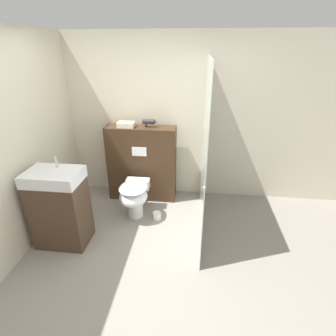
% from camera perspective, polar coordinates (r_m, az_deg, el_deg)
% --- Properties ---
extents(ground_plane, '(12.00, 12.00, 0.00)m').
position_cam_1_polar(ground_plane, '(3.18, -5.96, -21.26)').
color(ground_plane, gray).
extents(wall_back, '(8.00, 0.06, 2.50)m').
position_cam_1_polar(wall_back, '(4.14, -1.35, 10.52)').
color(wall_back, beige).
rests_on(wall_back, ground_plane).
extents(partition_panel, '(1.07, 0.31, 1.19)m').
position_cam_1_polar(partition_panel, '(4.17, -5.67, 0.98)').
color(partition_panel, '#3D2819').
rests_on(partition_panel, ground_plane).
extents(shower_glass, '(0.04, 1.74, 2.19)m').
position_cam_1_polar(shower_glass, '(3.29, 7.87, 3.58)').
color(shower_glass, silver).
rests_on(shower_glass, ground_plane).
extents(toilet, '(0.39, 0.59, 0.53)m').
position_cam_1_polar(toilet, '(3.77, -7.33, -6.18)').
color(toilet, white).
rests_on(toilet, ground_plane).
extents(sink_vanity, '(0.63, 0.44, 1.14)m').
position_cam_1_polar(sink_vanity, '(3.48, -22.48, -8.04)').
color(sink_vanity, '#473323').
rests_on(sink_vanity, ground_plane).
extents(hair_drier, '(0.21, 0.07, 0.12)m').
position_cam_1_polar(hair_drier, '(3.91, -4.14, 10.01)').
color(hair_drier, '#2D2D33').
rests_on(hair_drier, partition_panel).
extents(folded_towel, '(0.25, 0.17, 0.07)m').
position_cam_1_polar(folded_towel, '(3.98, -9.11, 9.32)').
color(folded_towel, beige).
rests_on(folded_towel, partition_panel).
extents(spare_toilet_roll, '(0.12, 0.12, 0.11)m').
position_cam_1_polar(spare_toilet_roll, '(3.87, -2.45, -10.32)').
color(spare_toilet_roll, white).
rests_on(spare_toilet_roll, ground_plane).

